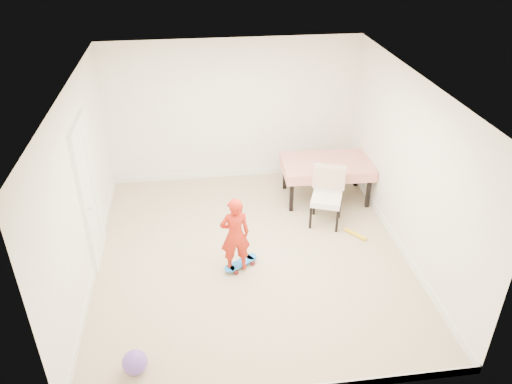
{
  "coord_description": "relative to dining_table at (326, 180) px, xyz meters",
  "views": [
    {
      "loc": [
        -0.72,
        -5.91,
        4.54
      ],
      "look_at": [
        0.1,
        0.2,
        0.95
      ],
      "focal_mm": 35.0,
      "sensor_mm": 36.0,
      "label": 1
    }
  ],
  "objects": [
    {
      "name": "door",
      "position": [
        -3.72,
        -1.18,
        0.67
      ],
      "size": [
        0.11,
        0.94,
        2.11
      ],
      "primitive_type": "cube",
      "color": "white",
      "rests_on": "ground"
    },
    {
      "name": "child",
      "position": [
        -1.76,
        -1.81,
        0.22
      ],
      "size": [
        0.44,
        0.31,
        1.15
      ],
      "primitive_type": "imported",
      "rotation": [
        0.0,
        0.0,
        3.24
      ],
      "color": "red",
      "rests_on": "ground"
    },
    {
      "name": "foam_toy",
      "position": [
        0.19,
        -1.23,
        -0.32
      ],
      "size": [
        0.28,
        0.36,
        0.06
      ],
      "primitive_type": "cylinder",
      "rotation": [
        1.57,
        0.0,
        0.63
      ],
      "color": "yellow",
      "rests_on": "ground"
    },
    {
      "name": "wall_right",
      "position": [
        0.73,
        -1.48,
        0.95
      ],
      "size": [
        0.04,
        5.0,
        2.6
      ],
      "primitive_type": "cube",
      "color": "white",
      "rests_on": "ground"
    },
    {
      "name": "wall_front",
      "position": [
        -1.5,
        -3.96,
        0.95
      ],
      "size": [
        4.5,
        0.04,
        2.6
      ],
      "primitive_type": "cube",
      "color": "white",
      "rests_on": "ground"
    },
    {
      "name": "ceiling",
      "position": [
        -1.5,
        -1.48,
        2.23
      ],
      "size": [
        4.5,
        5.0,
        0.04
      ],
      "primitive_type": "cube",
      "color": "white",
      "rests_on": "wall_back"
    },
    {
      "name": "dining_table",
      "position": [
        0.0,
        0.0,
        0.0
      ],
      "size": [
        1.54,
        1.01,
        0.7
      ],
      "primitive_type": null,
      "rotation": [
        0.0,
        0.0,
        -0.04
      ],
      "color": "#AD1609",
      "rests_on": "ground"
    },
    {
      "name": "wall_left",
      "position": [
        -3.73,
        -1.48,
        0.95
      ],
      "size": [
        0.04,
        5.0,
        2.6
      ],
      "primitive_type": "cube",
      "color": "white",
      "rests_on": "ground"
    },
    {
      "name": "baseboard_back",
      "position": [
        -1.5,
        1.01,
        -0.29
      ],
      "size": [
        4.5,
        0.02,
        0.12
      ],
      "primitive_type": "cube",
      "color": "white",
      "rests_on": "ground"
    },
    {
      "name": "wall_back",
      "position": [
        -1.5,
        1.0,
        0.95
      ],
      "size": [
        4.5,
        0.04,
        2.6
      ],
      "primitive_type": "cube",
      "color": "white",
      "rests_on": "ground"
    },
    {
      "name": "dining_chair",
      "position": [
        -0.2,
        -0.8,
        0.12
      ],
      "size": [
        0.7,
        0.75,
        0.95
      ],
      "primitive_type": null,
      "rotation": [
        0.0,
        0.0,
        -0.37
      ],
      "color": "white",
      "rests_on": "ground"
    },
    {
      "name": "skateboard",
      "position": [
        -1.68,
        -1.76,
        -0.31
      ],
      "size": [
        0.59,
        0.49,
        0.09
      ],
      "primitive_type": null,
      "rotation": [
        0.0,
        0.0,
        0.59
      ],
      "color": "blue",
      "rests_on": "ground"
    },
    {
      "name": "ground",
      "position": [
        -1.5,
        -1.48,
        -0.35
      ],
      "size": [
        5.0,
        5.0,
        0.0
      ],
      "primitive_type": "plane",
      "color": "tan",
      "rests_on": "ground"
    },
    {
      "name": "baseboard_left",
      "position": [
        -3.74,
        -1.48,
        -0.29
      ],
      "size": [
        0.02,
        5.0,
        0.12
      ],
      "primitive_type": "cube",
      "color": "white",
      "rests_on": "ground"
    },
    {
      "name": "baseboard_right",
      "position": [
        0.74,
        -1.48,
        -0.29
      ],
      "size": [
        0.02,
        5.0,
        0.12
      ],
      "primitive_type": "cube",
      "color": "white",
      "rests_on": "ground"
    },
    {
      "name": "balloon",
      "position": [
        -3.04,
        -3.43,
        -0.21
      ],
      "size": [
        0.28,
        0.28,
        0.28
      ],
      "primitive_type": "sphere",
      "color": "#7350C2",
      "rests_on": "ground"
    }
  ]
}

